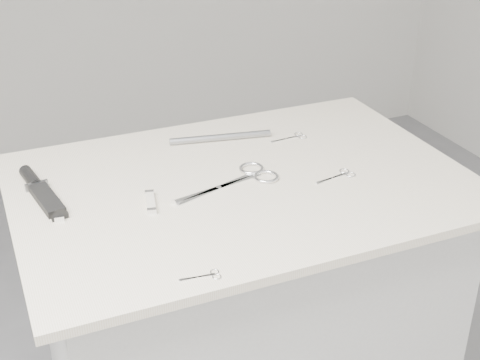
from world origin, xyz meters
name	(u,v)px	position (x,y,z in m)	size (l,w,h in m)	color
plinth	(242,343)	(0.00, 0.00, 0.45)	(0.90, 0.60, 0.90)	#B5B5B2
display_board	(242,184)	(0.00, 0.00, 0.91)	(1.00, 0.70, 0.02)	beige
large_shears	(245,178)	(0.01, 0.00, 0.92)	(0.26, 0.13, 0.01)	white
embroidery_scissors_a	(340,175)	(0.21, -0.07, 0.92)	(0.10, 0.05, 0.00)	white
embroidery_scissors_b	(293,137)	(0.21, 0.16, 0.92)	(0.10, 0.04, 0.00)	white
tiny_scissors	(206,276)	(-0.20, -0.31, 0.92)	(0.07, 0.03, 0.00)	white
sheathed_knife	(39,189)	(-0.42, 0.12, 0.93)	(0.07, 0.23, 0.03)	black
pocket_knife_a	(57,211)	(-0.40, 0.02, 0.92)	(0.02, 0.08, 0.01)	beige
pocket_knife_b	(151,202)	(-0.22, -0.02, 0.93)	(0.04, 0.09, 0.01)	beige
metal_rail	(220,137)	(0.03, 0.22, 0.93)	(0.02, 0.02, 0.26)	gray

